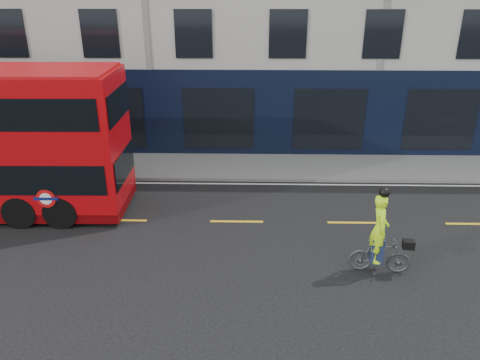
{
  "coord_description": "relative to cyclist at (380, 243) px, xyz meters",
  "views": [
    {
      "loc": [
        4.41,
        -12.63,
        7.63
      ],
      "look_at": [
        4.1,
        2.15,
        1.27
      ],
      "focal_mm": 35.0,
      "sensor_mm": 36.0,
      "label": 1
    }
  ],
  "objects": [
    {
      "name": "ground",
      "position": [
        -8.05,
        1.37,
        -0.91
      ],
      "size": [
        120.0,
        120.0,
        0.0
      ],
      "primitive_type": "plane",
      "color": "black",
      "rests_on": "ground"
    },
    {
      "name": "pavement",
      "position": [
        -8.05,
        7.87,
        -0.85
      ],
      "size": [
        60.0,
        3.0,
        0.12
      ],
      "primitive_type": "cube",
      "color": "gray",
      "rests_on": "ground"
    },
    {
      "name": "kerb",
      "position": [
        -8.05,
        6.37,
        -0.85
      ],
      "size": [
        60.0,
        0.12,
        0.13
      ],
      "primitive_type": "cube",
      "color": "slate",
      "rests_on": "ground"
    },
    {
      "name": "road_edge_line",
      "position": [
        -8.05,
        6.07,
        -0.91
      ],
      "size": [
        58.0,
        0.1,
        0.01
      ],
      "primitive_type": "cube",
      "color": "silver",
      "rests_on": "ground"
    },
    {
      "name": "lane_dashes",
      "position": [
        -8.05,
        2.87,
        -0.91
      ],
      "size": [
        58.0,
        0.12,
        0.01
      ],
      "primitive_type": null,
      "color": "gold",
      "rests_on": "ground"
    },
    {
      "name": "cyclist",
      "position": [
        0.0,
        0.0,
        0.0
      ],
      "size": [
        1.75,
        0.77,
        2.6
      ],
      "rotation": [
        0.0,
        0.0,
        -0.11
      ],
      "color": "#484B4D",
      "rests_on": "ground"
    }
  ]
}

